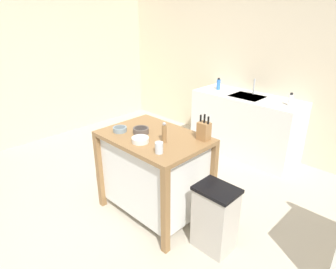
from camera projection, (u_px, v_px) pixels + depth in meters
name	position (u px, v px, depth m)	size (l,w,h in m)	color
ground_plane	(140.00, 208.00, 3.25)	(6.33, 6.33, 0.00)	#BCB29E
wall_back	(260.00, 63.00, 4.27)	(5.33, 0.10, 2.60)	beige
wall_left	(74.00, 55.00, 5.02)	(0.10, 2.93, 2.60)	beige
kitchen_island	(154.00, 170.00, 3.03)	(1.05, 0.73, 0.89)	olive
knife_block	(204.00, 131.00, 2.75)	(0.11, 0.09, 0.25)	#9E7042
bowl_ceramic_wide	(141.00, 130.00, 2.91)	(0.16, 0.16, 0.06)	#564C47
bowl_ceramic_small	(120.00, 129.00, 2.96)	(0.14, 0.14, 0.05)	gray
bowl_stoneware_deep	(140.00, 140.00, 2.72)	(0.16, 0.16, 0.05)	silver
drinking_cup	(159.00, 148.00, 2.51)	(0.07, 0.07, 0.10)	silver
pepper_grinder	(164.00, 133.00, 2.70)	(0.04, 0.04, 0.20)	olive
trash_bin	(215.00, 218.00, 2.62)	(0.36, 0.28, 0.63)	#B7B2A8
sink_counter	(245.00, 125.00, 4.33)	(1.55, 0.60, 0.89)	silver
sink_faucet	(254.00, 87.00, 4.21)	(0.02, 0.02, 0.22)	#B7BCC1
bottle_hand_soap	(218.00, 84.00, 4.46)	(0.06, 0.06, 0.18)	blue
bottle_spray_cleaner	(291.00, 100.00, 3.71)	(0.06, 0.06, 0.17)	white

